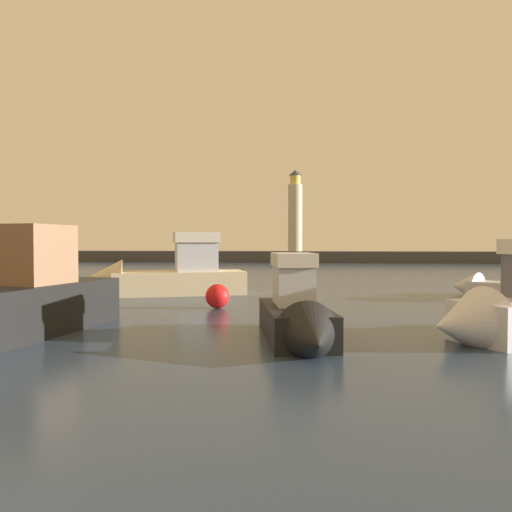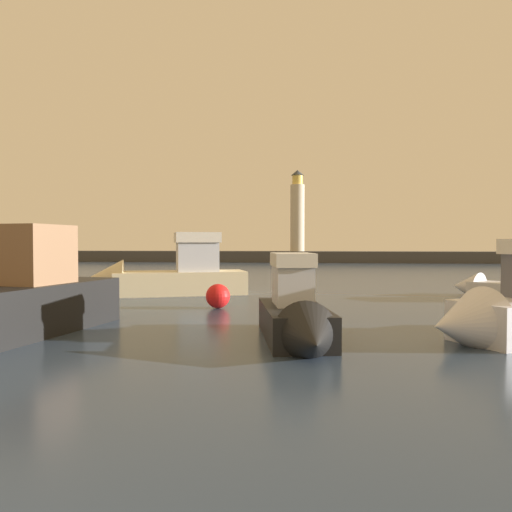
% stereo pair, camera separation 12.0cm
% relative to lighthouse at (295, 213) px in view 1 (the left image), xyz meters
% --- Properties ---
extents(ground_plane, '(220.00, 220.00, 0.00)m').
position_rel_lighthouse_xyz_m(ground_plane, '(-2.02, -34.50, -7.10)').
color(ground_plane, '#2D3D51').
extents(breakwater, '(88.21, 4.02, 1.58)m').
position_rel_lighthouse_xyz_m(breakwater, '(-2.02, 0.00, -6.31)').
color(breakwater, '#423F3D').
rests_on(breakwater, ground_plane).
extents(lighthouse, '(2.01, 2.01, 11.65)m').
position_rel_lighthouse_xyz_m(lighthouse, '(0.00, 0.00, 0.00)').
color(lighthouse, beige).
rests_on(lighthouse, breakwater).
extents(motorboat_1, '(2.76, 6.06, 2.85)m').
position_rel_lighthouse_xyz_m(motorboat_1, '(1.77, -56.68, -6.34)').
color(motorboat_1, black).
rests_on(motorboat_1, ground_plane).
extents(motorboat_2, '(5.50, 5.47, 2.21)m').
position_rel_lighthouse_xyz_m(motorboat_2, '(12.05, -44.01, -6.53)').
color(motorboat_2, silver).
rests_on(motorboat_2, ground_plane).
extents(motorboat_3, '(9.28, 5.35, 3.97)m').
position_rel_lighthouse_xyz_m(motorboat_3, '(-6.10, -44.54, -6.07)').
color(motorboat_3, beige).
rests_on(motorboat_3, ground_plane).
extents(motorboat_5, '(5.63, 1.56, 2.27)m').
position_rel_lighthouse_xyz_m(motorboat_5, '(-10.82, -48.20, -6.45)').
color(motorboat_5, '#1E284C').
rests_on(motorboat_5, ground_plane).
extents(mooring_buoy, '(1.06, 1.06, 1.06)m').
position_rel_lighthouse_xyz_m(mooring_buoy, '(-1.91, -49.64, -6.56)').
color(mooring_buoy, red).
rests_on(mooring_buoy, ground_plane).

